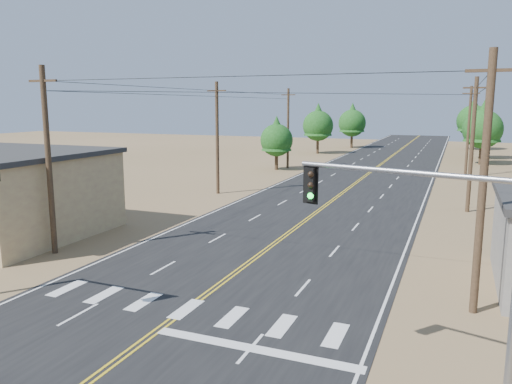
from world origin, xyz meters
The scene contains 14 objects.
road centered at (0.00, 30.00, 0.01)m, with size 15.00×200.00×0.02m, color black.
utility_pole_left_near centered at (-10.50, 12.00, 5.12)m, with size 1.80×0.30×10.00m.
utility_pole_left_mid centered at (-10.50, 32.00, 5.12)m, with size 1.80×0.30×10.00m.
utility_pole_left_far centered at (-10.50, 52.00, 5.12)m, with size 1.80×0.30×10.00m.
utility_pole_right_near centered at (10.50, 12.00, 5.12)m, with size 1.80×0.30×10.00m.
utility_pole_right_mid centered at (10.50, 32.00, 5.12)m, with size 1.80×0.30×10.00m.
utility_pole_right_far centered at (10.50, 52.00, 5.12)m, with size 1.80×0.30×10.00m.
signal_mast_right centered at (9.35, 4.46, 4.43)m, with size 5.69×1.77×6.49m.
tree_left_near centered at (-11.24, 49.82, 4.08)m, with size 4.01×4.01×6.68m.
tree_left_mid centered at (-12.01, 72.10, 5.07)m, with size 4.98×4.98×8.30m.
tree_left_far centered at (-9.01, 85.24, 5.12)m, with size 5.02×5.02×8.37m.
tree_right_near centered at (12.45, 65.41, 5.27)m, with size 5.17×5.17×8.62m.
tree_right_mid centered at (12.97, 73.52, 5.02)m, with size 4.92×4.92×8.21m.
tree_right_far centered at (11.74, 89.23, 5.71)m, with size 5.60×5.60×9.33m.
Camera 1 is at (9.55, -8.20, 7.99)m, focal length 35.00 mm.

